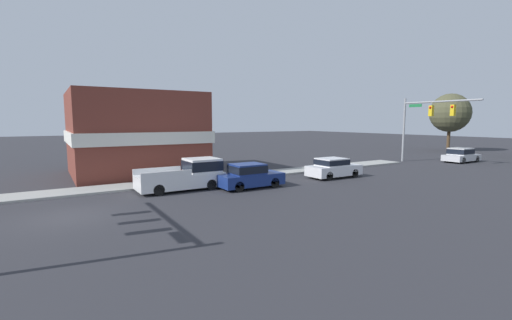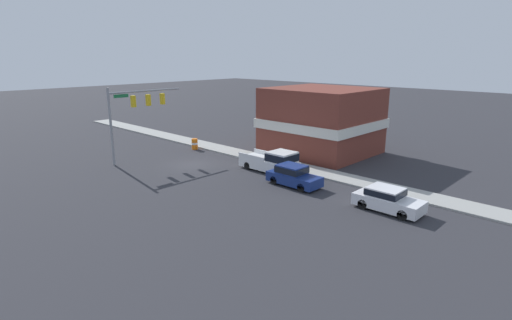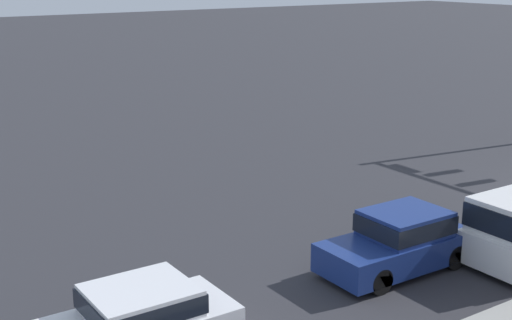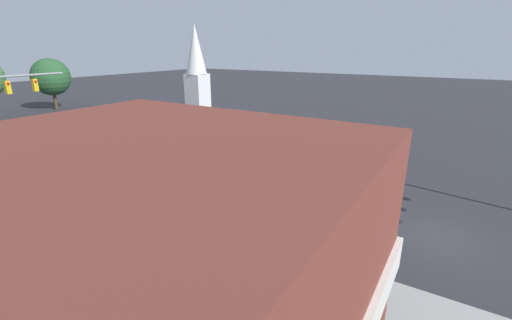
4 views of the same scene
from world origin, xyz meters
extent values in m
cylinder|color=black|center=(-2.35, 11.79, 0.33)|extent=(0.22, 0.66, 0.66)
cylinder|color=black|center=(-0.78, 11.79, 0.33)|extent=(0.22, 0.66, 0.66)
cylinder|color=black|center=(-2.35, 9.16, 0.33)|extent=(0.22, 0.66, 0.66)
cylinder|color=black|center=(-0.78, 9.16, 0.33)|extent=(0.22, 0.66, 0.66)
cube|color=navy|center=(-1.56, 10.47, 0.55)|extent=(1.79, 4.23, 0.74)
cube|color=navy|center=(-1.56, 10.22, 1.25)|extent=(1.65, 2.03, 0.66)
cube|color=black|center=(-1.56, 10.22, 1.25)|extent=(1.67, 2.11, 0.46)
cylinder|color=black|center=(-0.89, 16.67, 0.33)|extent=(0.22, 0.66, 0.66)
cube|color=silver|center=(-1.72, 17.74, 1.21)|extent=(1.74, 2.05, 0.57)
cube|color=black|center=(-1.72, 17.74, 1.21)|extent=(1.76, 2.13, 0.40)
cylinder|color=black|center=(-2.33, 8.02, 0.33)|extent=(0.22, 0.66, 0.66)
camera|label=1|loc=(17.16, -0.72, 4.29)|focal=24.00mm
camera|label=2|loc=(21.39, 28.39, 9.64)|focal=28.00mm
camera|label=3|loc=(-13.76, 23.03, 7.67)|focal=50.00mm
camera|label=4|loc=(-16.25, -0.13, 8.38)|focal=24.00mm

